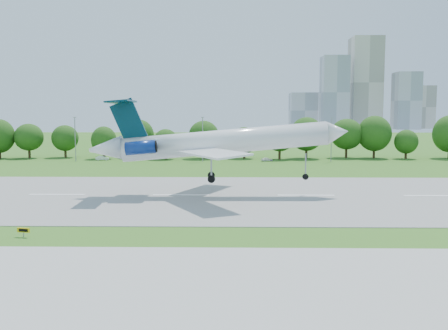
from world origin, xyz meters
TOP-DOWN VIEW (x-y plane):
  - ground at (0.00, 0.00)m, footprint 600.00×600.00m
  - runway at (0.00, 25.00)m, footprint 400.00×45.00m
  - taxiway at (0.00, -18.00)m, footprint 400.00×23.00m
  - tree_line at (0.00, 92.00)m, footprint 288.40×8.40m
  - light_poles at (-2.50, 82.00)m, footprint 175.90×0.25m
  - skyline at (100.16, 390.61)m, footprint 127.00×52.00m
  - airliner at (-14.99, 24.90)m, footprint 41.36×30.01m
  - taxi_sign_left at (-33.82, -2.48)m, footprint 1.44×0.44m
  - service_vehicle_a at (-48.60, 85.42)m, footprint 3.96×2.26m
  - service_vehicle_b at (-2.33, 83.12)m, footprint 3.43×2.13m

SIDE VIEW (x-z plane):
  - ground at x=0.00m, z-range 0.00..0.00m
  - runway at x=0.00m, z-range 0.00..0.08m
  - taxiway at x=0.00m, z-range 0.00..0.08m
  - service_vehicle_b at x=-2.33m, z-range 0.00..1.09m
  - service_vehicle_a at x=-48.60m, z-range 0.00..1.24m
  - taxi_sign_left at x=-33.82m, z-range 0.24..1.25m
  - tree_line at x=0.00m, z-range 0.99..11.39m
  - light_poles at x=-2.50m, z-range 0.24..12.43m
  - airliner at x=-14.99m, z-range 2.05..15.21m
  - skyline at x=100.16m, z-range -9.54..70.46m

